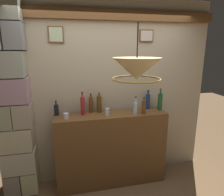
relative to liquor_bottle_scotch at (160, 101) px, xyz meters
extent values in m
cube|color=#BCAD8E|center=(-0.77, 0.24, 0.12)|extent=(3.22, 0.08, 2.73)
cube|color=brown|center=(-0.77, 0.18, 1.23)|extent=(3.22, 0.10, 0.14)
cube|color=brown|center=(-1.48, 0.19, 0.97)|extent=(0.20, 0.03, 0.21)
cube|color=beige|center=(-1.48, 0.17, 0.97)|extent=(0.17, 0.01, 0.18)
cube|color=brown|center=(-0.19, 0.19, 0.97)|extent=(0.21, 0.03, 0.17)
cube|color=beige|center=(-0.19, 0.17, 0.97)|extent=(0.18, 0.01, 0.14)
cube|color=gray|center=(-2.19, 0.08, -1.08)|extent=(0.21, 0.35, 0.32)
cube|color=beige|center=(-1.96, 0.08, -1.08)|extent=(0.22, 0.35, 0.32)
cube|color=beige|center=(-2.07, 0.08, -0.74)|extent=(0.44, 0.35, 0.32)
cube|color=beige|center=(-2.07, 0.08, -0.41)|extent=(0.41, 0.35, 0.32)
cube|color=#9E9F84|center=(-2.19, 0.08, -0.07)|extent=(0.21, 0.35, 0.32)
cube|color=#AB9C8C|center=(-1.96, 0.08, -0.07)|extent=(0.23, 0.35, 0.32)
cube|color=#AE8B9A|center=(-2.07, 0.08, 0.26)|extent=(0.43, 0.35, 0.32)
cube|color=#9FA493|center=(-2.07, 0.08, 0.60)|extent=(0.39, 0.35, 0.32)
cube|color=gray|center=(-1.96, 0.08, 0.93)|extent=(0.22, 0.35, 0.32)
cube|color=gray|center=(-2.07, 0.08, 1.27)|extent=(0.43, 0.35, 0.32)
cube|color=brown|center=(-0.77, -0.03, -0.69)|extent=(1.63, 0.37, 1.11)
cylinder|color=#175223|center=(0.00, 0.00, -0.01)|extent=(0.07, 0.07, 0.25)
cylinder|color=#175223|center=(0.00, 0.00, 0.15)|extent=(0.03, 0.03, 0.07)
cylinder|color=maroon|center=(0.00, 0.00, 0.19)|extent=(0.03, 0.03, 0.01)
cylinder|color=#A32026|center=(-1.17, 0.04, 0.00)|extent=(0.06, 0.06, 0.26)
cylinder|color=#A32026|center=(-1.17, 0.04, 0.16)|extent=(0.02, 0.02, 0.06)
cylinder|color=black|center=(-1.17, 0.04, 0.19)|extent=(0.03, 0.03, 0.01)
cylinder|color=brown|center=(-0.31, -0.12, -0.04)|extent=(0.06, 0.06, 0.18)
cylinder|color=brown|center=(-0.31, -0.12, 0.08)|extent=(0.02, 0.02, 0.05)
cylinder|color=black|center=(-0.31, -0.12, 0.11)|extent=(0.02, 0.02, 0.01)
cylinder|color=black|center=(-1.53, 0.09, -0.06)|extent=(0.07, 0.07, 0.15)
cylinder|color=black|center=(-1.53, 0.09, 0.05)|extent=(0.02, 0.02, 0.05)
cylinder|color=maroon|center=(-1.53, 0.09, 0.08)|extent=(0.03, 0.03, 0.01)
cylinder|color=#593913|center=(-0.92, 0.10, -0.01)|extent=(0.07, 0.07, 0.24)
cylinder|color=#593913|center=(-0.92, 0.10, 0.13)|extent=(0.02, 0.02, 0.04)
cylinder|color=maroon|center=(-0.92, 0.10, 0.16)|extent=(0.03, 0.03, 0.01)
cylinder|color=navy|center=(-0.16, 0.10, -0.02)|extent=(0.07, 0.07, 0.23)
cylinder|color=navy|center=(-0.16, 0.10, 0.12)|extent=(0.03, 0.03, 0.06)
cylinder|color=black|center=(-0.16, 0.10, 0.15)|extent=(0.03, 0.03, 0.01)
cylinder|color=brown|center=(-1.04, 0.11, -0.02)|extent=(0.06, 0.06, 0.23)
cylinder|color=brown|center=(-1.04, 0.11, 0.12)|extent=(0.02, 0.02, 0.05)
cylinder|color=black|center=(-1.04, 0.11, 0.14)|extent=(0.03, 0.03, 0.01)
cylinder|color=#A8C5D4|center=(-0.43, -0.10, -0.05)|extent=(0.06, 0.06, 0.17)
cylinder|color=#A8C5D4|center=(-0.43, -0.10, 0.07)|extent=(0.02, 0.02, 0.08)
cylinder|color=black|center=(-0.43, -0.10, 0.12)|extent=(0.03, 0.03, 0.01)
cylinder|color=silver|center=(-0.83, -0.05, -0.08)|extent=(0.06, 0.06, 0.10)
cylinder|color=silver|center=(-1.40, -0.08, -0.09)|extent=(0.07, 0.07, 0.08)
cone|color=beige|center=(-0.76, -1.02, 0.61)|extent=(0.43, 0.43, 0.19)
cylinder|color=black|center=(-0.76, -1.02, 0.86)|extent=(0.01, 0.01, 0.29)
torus|color=#AD8433|center=(-0.76, -1.02, 0.52)|extent=(0.44, 0.44, 0.02)
camera|label=1|loc=(-1.37, -2.69, 0.79)|focal=31.92mm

